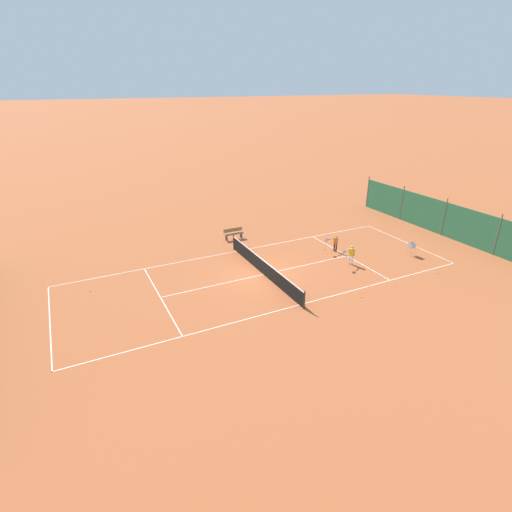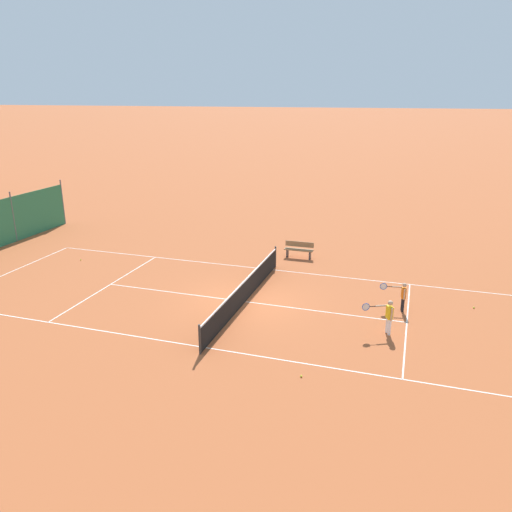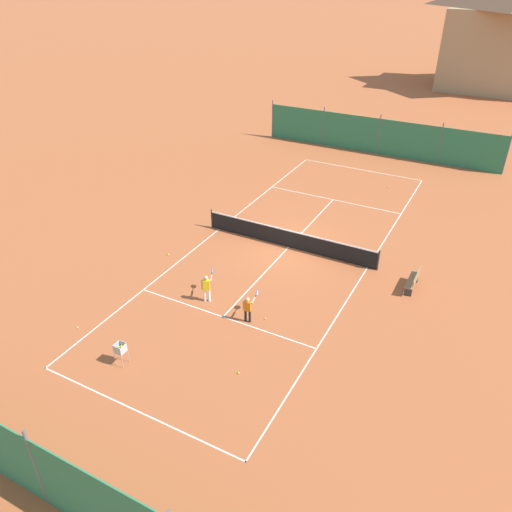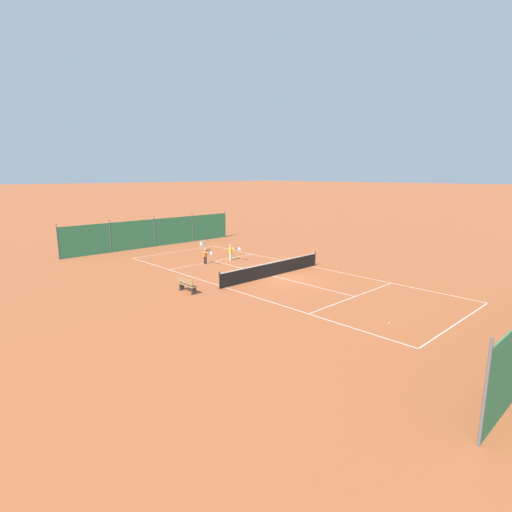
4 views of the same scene
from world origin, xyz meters
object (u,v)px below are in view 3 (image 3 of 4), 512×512
at_px(tennis_ball_by_net_left, 265,319).
at_px(tennis_ball_near_corner, 239,373).
at_px(tennis_net, 289,238).
at_px(tennis_ball_alley_right, 388,187).
at_px(courtside_bench, 413,280).
at_px(player_near_baseline, 207,286).
at_px(player_near_service, 248,307).
at_px(ball_hopper, 121,349).
at_px(tennis_ball_alley_left, 78,327).
at_px(alpine_chalet, 511,31).
at_px(tennis_ball_mid_court, 168,254).

bearing_deg(tennis_ball_by_net_left, tennis_ball_near_corner, -80.10).
height_order(tennis_net, tennis_ball_alley_right, tennis_net).
bearing_deg(courtside_bench, tennis_ball_near_corner, -117.29).
height_order(player_near_baseline, tennis_ball_near_corner, player_near_baseline).
relative_size(tennis_net, player_near_service, 7.81).
bearing_deg(player_near_baseline, tennis_ball_alley_right, 76.83).
bearing_deg(tennis_ball_alley_right, player_near_baseline, -103.17).
bearing_deg(ball_hopper, courtside_bench, 49.67).
height_order(tennis_ball_alley_left, tennis_ball_by_net_left, same).
xyz_separation_m(player_near_service, ball_hopper, (-2.85, -4.26, -0.03)).
height_order(ball_hopper, alpine_chalet, alpine_chalet).
height_order(player_near_baseline, tennis_ball_alley_right, player_near_baseline).
height_order(tennis_net, tennis_ball_alley_left, tennis_net).
distance_m(tennis_ball_alley_left, courtside_bench, 14.23).
height_order(tennis_ball_alley_left, tennis_ball_mid_court, same).
xyz_separation_m(tennis_ball_near_corner, tennis_ball_by_net_left, (-0.55, 3.17, 0.00)).
relative_size(player_near_baseline, player_near_service, 1.09).
bearing_deg(ball_hopper, tennis_ball_alley_right, 78.03).
distance_m(tennis_net, tennis_ball_mid_court, 6.04).
bearing_deg(tennis_ball_near_corner, alpine_chalet, 85.90).
xyz_separation_m(tennis_net, alpine_chalet, (5.77, 41.66, 5.32)).
distance_m(tennis_ball_alley_left, tennis_ball_alley_right, 20.76).
distance_m(player_near_baseline, tennis_ball_alley_right, 15.94).
bearing_deg(alpine_chalet, ball_hopper, -98.30).
distance_m(tennis_ball_near_corner, tennis_ball_alley_left, 6.93).
distance_m(tennis_ball_alley_right, courtside_bench, 11.25).
distance_m(player_near_baseline, tennis_ball_alley_left, 5.38).
relative_size(tennis_net, player_near_baseline, 7.19).
bearing_deg(tennis_ball_near_corner, tennis_net, 103.58).
bearing_deg(ball_hopper, player_near_baseline, 82.09).
bearing_deg(courtside_bench, ball_hopper, -130.33).
bearing_deg(player_near_baseline, alpine_chalet, 81.66).
relative_size(tennis_ball_by_net_left, courtside_bench, 0.04).
xyz_separation_m(tennis_ball_alley_left, alpine_chalet, (10.50, 51.37, 5.79)).
bearing_deg(tennis_ball_by_net_left, courtside_bench, 46.24).
bearing_deg(tennis_ball_mid_court, player_near_service, -24.03).
distance_m(tennis_ball_by_net_left, tennis_ball_mid_court, 6.88).
bearing_deg(tennis_ball_by_net_left, tennis_ball_mid_court, 160.96).
bearing_deg(courtside_bench, tennis_ball_alley_left, -141.10).
height_order(tennis_ball_by_net_left, alpine_chalet, alpine_chalet).
xyz_separation_m(tennis_net, tennis_ball_by_net_left, (1.60, -5.73, -0.47)).
relative_size(tennis_ball_alley_left, tennis_ball_alley_right, 1.00).
distance_m(player_near_baseline, player_near_service, 2.24).
bearing_deg(alpine_chalet, player_near_baseline, -98.34).
height_order(tennis_ball_near_corner, tennis_ball_by_net_left, same).
bearing_deg(tennis_ball_near_corner, player_near_baseline, 136.38).
xyz_separation_m(tennis_net, tennis_ball_alley_right, (2.45, 9.78, -0.47)).
relative_size(player_near_baseline, ball_hopper, 1.43).
bearing_deg(alpine_chalet, tennis_ball_near_corner, -94.10).
relative_size(tennis_net, tennis_ball_alley_left, 139.09).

